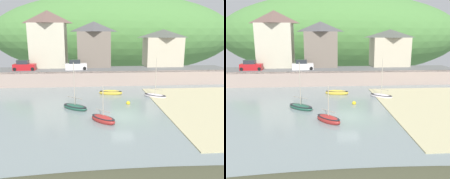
# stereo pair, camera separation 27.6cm
# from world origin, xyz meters

# --- Properties ---
(ground) EXTENTS (48.00, 41.00, 0.61)m
(ground) POSITION_xyz_m (1.40, -9.56, 0.16)
(ground) COLOR gray
(quay_seawall) EXTENTS (48.00, 9.40, 2.40)m
(quay_seawall) POSITION_xyz_m (0.00, 17.50, 1.36)
(quay_seawall) COLOR #A38D81
(quay_seawall) RESTS_ON ground
(hillside_backdrop) EXTENTS (80.00, 44.00, 25.92)m
(hillside_backdrop) POSITION_xyz_m (4.38, 55.20, 9.07)
(hillside_backdrop) COLOR #4D833E
(hillside_backdrop) RESTS_ON ground
(waterfront_building_left) EXTENTS (7.43, 5.80, 11.50)m
(waterfront_building_left) POSITION_xyz_m (-12.40, 25.20, 8.24)
(waterfront_building_left) COLOR beige
(waterfront_building_left) RESTS_ON ground
(waterfront_building_centre) EXTENTS (7.08, 5.30, 9.36)m
(waterfront_building_centre) POSITION_xyz_m (-2.99, 25.20, 7.16)
(waterfront_building_centre) COLOR #766A5D
(waterfront_building_centre) RESTS_ON ground
(waterfront_building_right) EXTENTS (8.11, 5.67, 7.80)m
(waterfront_building_right) POSITION_xyz_m (11.89, 25.20, 6.36)
(waterfront_building_right) COLOR beige
(waterfront_building_right) RESTS_ON ground
(rowboat_small_beached) EXTENTS (3.11, 3.13, 4.16)m
(rowboat_small_beached) POSITION_xyz_m (-2.31, -1.62, 0.30)
(rowboat_small_beached) COLOR maroon
(rowboat_small_beached) RESTS_ON ground
(motorboat_with_cabin) EXTENTS (3.57, 3.15, 5.93)m
(motorboat_with_cabin) POSITION_xyz_m (5.84, 7.85, 0.24)
(motorboat_with_cabin) COLOR silver
(motorboat_with_cabin) RESTS_ON ground
(sailboat_white_hull) EXTENTS (3.71, 3.29, 5.97)m
(sailboat_white_hull) POSITION_xyz_m (-5.61, 3.12, 0.26)
(sailboat_white_hull) COLOR #204F3D
(sailboat_white_hull) RESTS_ON ground
(fishing_boat_green) EXTENTS (3.74, 1.63, 0.91)m
(fishing_boat_green) POSITION_xyz_m (-0.61, 10.06, 0.28)
(fishing_boat_green) COLOR gold
(fishing_boat_green) RESTS_ON ground
(parked_car_near_slipway) EXTENTS (4.12, 1.82, 1.95)m
(parked_car_near_slipway) POSITION_xyz_m (-16.45, 20.70, 3.20)
(parked_car_near_slipway) COLOR #B4191E
(parked_car_near_slipway) RESTS_ON ground
(parked_car_by_wall) EXTENTS (4.21, 1.98, 1.95)m
(parked_car_by_wall) POSITION_xyz_m (-6.62, 20.70, 3.20)
(parked_car_by_wall) COLOR silver
(parked_car_by_wall) RESTS_ON ground
(mooring_buoy) EXTENTS (0.53, 0.53, 0.53)m
(mooring_buoy) POSITION_xyz_m (1.31, 4.59, 0.16)
(mooring_buoy) COLOR yellow
(mooring_buoy) RESTS_ON ground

